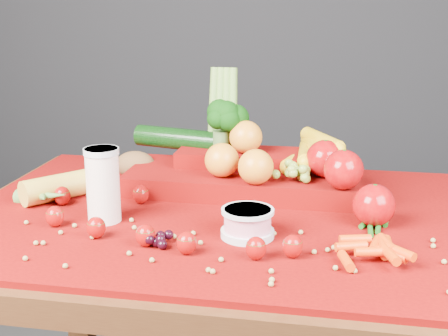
% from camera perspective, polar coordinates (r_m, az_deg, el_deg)
% --- Properties ---
extents(table, '(1.10, 0.80, 0.75)m').
position_cam_1_polar(table, '(1.32, -0.16, -8.40)').
color(table, '#351A0C').
rests_on(table, ground).
extents(red_cloth, '(1.05, 0.75, 0.01)m').
position_cam_1_polar(red_cloth, '(1.28, -0.17, -4.28)').
color(red_cloth, '#730603').
rests_on(red_cloth, table).
extents(milk_glass, '(0.07, 0.07, 0.15)m').
position_cam_1_polar(milk_glass, '(1.23, -11.02, -1.30)').
color(milk_glass, white).
rests_on(milk_glass, red_cloth).
extents(yogurt_bowl, '(0.10, 0.10, 0.05)m').
position_cam_1_polar(yogurt_bowl, '(1.15, 2.17, -4.95)').
color(yogurt_bowl, silver).
rests_on(yogurt_bowl, red_cloth).
extents(strawberry_scatter, '(0.54, 0.28, 0.04)m').
position_cam_1_polar(strawberry_scatter, '(1.18, -7.43, -4.78)').
color(strawberry_scatter, '#9B0508').
rests_on(strawberry_scatter, red_cloth).
extents(dark_grape_cluster, '(0.06, 0.05, 0.03)m').
position_cam_1_polar(dark_grape_cluster, '(1.12, -6.41, -6.40)').
color(dark_grape_cluster, black).
rests_on(dark_grape_cluster, red_cloth).
extents(soybean_scatter, '(0.84, 0.24, 0.01)m').
position_cam_1_polar(soybean_scatter, '(1.10, -2.16, -7.31)').
color(soybean_scatter, '#A69047').
rests_on(soybean_scatter, red_cloth).
extents(corn_ear, '(0.25, 0.26, 0.06)m').
position_cam_1_polar(corn_ear, '(1.38, -15.73, -2.23)').
color(corn_ear, yellow).
rests_on(corn_ear, red_cloth).
extents(potato, '(0.10, 0.07, 0.07)m').
position_cam_1_polar(potato, '(1.51, -8.09, 0.29)').
color(potato, brown).
rests_on(potato, red_cloth).
extents(baby_carrot_pile, '(0.17, 0.17, 0.03)m').
position_cam_1_polar(baby_carrot_pile, '(1.07, 13.80, -7.62)').
color(baby_carrot_pile, '#E33D08').
rests_on(baby_carrot_pile, red_cloth).
extents(green_bean_pile, '(0.14, 0.12, 0.01)m').
position_cam_1_polar(green_bean_pile, '(1.25, 14.00, -4.76)').
color(green_bean_pile, '#175D15').
rests_on(green_bean_pile, red_cloth).
extents(produce_mound, '(0.61, 0.37, 0.27)m').
position_cam_1_polar(produce_mound, '(1.40, 2.92, 0.28)').
color(produce_mound, '#730603').
rests_on(produce_mound, red_cloth).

